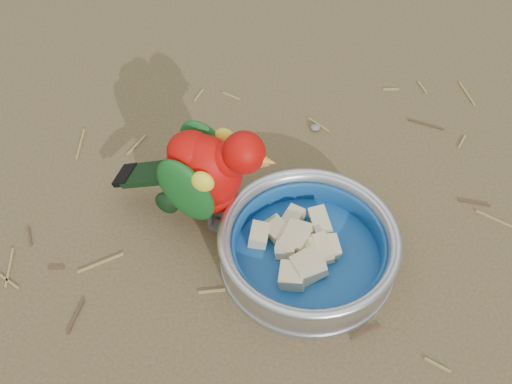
{
  "coord_description": "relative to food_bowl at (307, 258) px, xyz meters",
  "views": [
    {
      "loc": [
        -0.1,
        -0.36,
        0.66
      ],
      "look_at": [
        -0.05,
        0.14,
        0.08
      ],
      "focal_mm": 40.0,
      "sensor_mm": 36.0,
      "label": 1
    }
  ],
  "objects": [
    {
      "name": "ground",
      "position": [
        -0.01,
        -0.07,
        -0.01
      ],
      "size": [
        60.0,
        60.0,
        0.0
      ],
      "primitive_type": "plane",
      "color": "brown"
    },
    {
      "name": "food_bowl",
      "position": [
        0.0,
        0.0,
        0.0
      ],
      "size": [
        0.24,
        0.24,
        0.02
      ],
      "primitive_type": "cylinder",
      "color": "#B2B2BA",
      "rests_on": "ground"
    },
    {
      "name": "bowl_wall",
      "position": [
        0.0,
        0.0,
        0.03
      ],
      "size": [
        0.24,
        0.24,
        0.04
      ],
      "primitive_type": null,
      "color": "#B2B2BA",
      "rests_on": "food_bowl"
    },
    {
      "name": "fruit_wedges",
      "position": [
        -0.0,
        0.0,
        0.02
      ],
      "size": [
        0.14,
        0.14,
        0.03
      ],
      "primitive_type": null,
      "color": "beige",
      "rests_on": "food_bowl"
    },
    {
      "name": "lory_parrot",
      "position": [
        -0.13,
        0.09,
        0.08
      ],
      "size": [
        0.24,
        0.18,
        0.17
      ],
      "primitive_type": null,
      "rotation": [
        0.0,
        0.0,
        -1.98
      ],
      "color": "#B40805",
      "rests_on": "ground"
    },
    {
      "name": "ground_debris",
      "position": [
        -0.02,
        -0.0,
        -0.01
      ],
      "size": [
        0.9,
        0.8,
        0.01
      ],
      "primitive_type": null,
      "color": "olive",
      "rests_on": "ground"
    }
  ]
}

